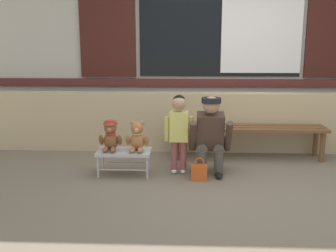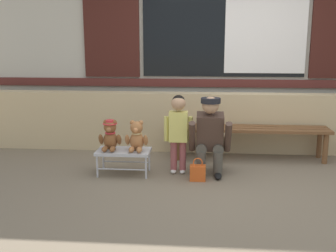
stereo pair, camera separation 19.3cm
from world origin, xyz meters
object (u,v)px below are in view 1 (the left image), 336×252
at_px(small_display_bench, 124,153).
at_px(teddy_bear_plain, 137,137).
at_px(wooden_bench_long, 248,131).
at_px(teddy_bear_with_hat, 110,136).
at_px(child_standing, 179,125).
at_px(handbag_on_ground, 199,172).
at_px(adult_crouching, 211,135).

xyz_separation_m(small_display_bench, teddy_bear_plain, (0.16, 0.00, 0.20)).
relative_size(wooden_bench_long, teddy_bear_plain, 5.78).
relative_size(teddy_bear_with_hat, child_standing, 0.38).
distance_m(child_standing, handbag_on_ground, 0.61).
distance_m(small_display_bench, teddy_bear_plain, 0.25).
bearing_deg(small_display_bench, handbag_on_ground, -10.25).
distance_m(teddy_bear_with_hat, teddy_bear_plain, 0.32).
bearing_deg(small_display_bench, teddy_bear_with_hat, 179.23).
height_order(small_display_bench, child_standing, child_standing).
relative_size(child_standing, adult_crouching, 1.01).
xyz_separation_m(teddy_bear_with_hat, adult_crouching, (1.20, 0.09, 0.01)).
relative_size(small_display_bench, adult_crouching, 0.67).
xyz_separation_m(adult_crouching, handbag_on_ground, (-0.15, -0.25, -0.38)).
relative_size(child_standing, handbag_on_ground, 3.52).
xyz_separation_m(child_standing, adult_crouching, (0.39, -0.01, -0.11)).
height_order(teddy_bear_plain, handbag_on_ground, teddy_bear_plain).
bearing_deg(child_standing, wooden_bench_long, 36.11).
distance_m(small_display_bench, teddy_bear_with_hat, 0.26).
relative_size(teddy_bear_plain, adult_crouching, 0.38).
bearing_deg(teddy_bear_with_hat, small_display_bench, -0.77).
xyz_separation_m(wooden_bench_long, handbag_on_ground, (-0.68, -0.93, -0.28)).
distance_m(adult_crouching, handbag_on_ground, 0.48).
height_order(teddy_bear_with_hat, child_standing, child_standing).
bearing_deg(teddy_bear_plain, child_standing, 10.75).
relative_size(teddy_bear_with_hat, adult_crouching, 0.38).
xyz_separation_m(wooden_bench_long, child_standing, (-0.93, -0.68, 0.22)).
bearing_deg(child_standing, teddy_bear_with_hat, -173.49).
relative_size(small_display_bench, teddy_bear_plain, 1.76).
distance_m(teddy_bear_plain, handbag_on_ground, 0.84).
distance_m(wooden_bench_long, small_display_bench, 1.76).
height_order(wooden_bench_long, small_display_bench, wooden_bench_long).
height_order(child_standing, handbag_on_ground, child_standing).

